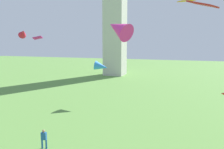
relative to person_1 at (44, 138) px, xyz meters
The scene contains 7 objects.
person_1 is the anchor object (origin of this frame).
kite_flying_0 10.84m from the person_1, 15.27° to the left, with size 2.71×2.31×2.04m.
kite_flying_1 15.40m from the person_1, ahead, with size 1.89×1.77×0.58m.
kite_flying_2 15.28m from the person_1, 93.44° to the left, with size 2.24×1.57×1.67m.
kite_flying_4 16.39m from the person_1, 129.74° to the left, with size 1.37×1.22×0.57m.
kite_flying_5 18.30m from the person_1, 136.94° to the left, with size 2.08×1.95×1.55m.
kite_flying_6 15.99m from the person_1, 22.27° to the left, with size 1.40×1.21×0.24m.
Camera 1 is at (8.87, 2.37, 8.69)m, focal length 32.94 mm.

